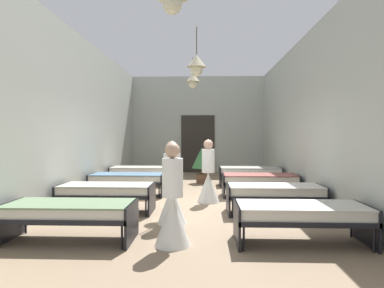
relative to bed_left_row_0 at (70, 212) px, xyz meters
name	(u,v)px	position (x,y,z in m)	size (l,w,h in m)	color
ground_plane	(192,206)	(1.71, 2.85, -0.49)	(6.11, 13.81, 0.10)	#8C755B
room_shell	(194,118)	(1.71, 4.11, 1.59)	(5.91, 13.41, 4.04)	#B2B7AD
bed_left_row_0	(70,212)	(0.00, 0.00, 0.00)	(1.90, 0.84, 0.57)	black
bed_right_row_0	(301,214)	(3.41, 0.00, 0.00)	(1.90, 0.84, 0.57)	black
bed_left_row_1	(107,191)	(0.00, 1.90, 0.00)	(1.90, 0.84, 0.57)	black
bed_right_row_1	(275,192)	(3.41, 1.90, 0.00)	(1.90, 0.84, 0.57)	black
bed_left_row_2	(128,179)	(0.00, 3.80, 0.00)	(1.90, 0.84, 0.57)	black
bed_right_row_2	(260,179)	(3.41, 3.80, 0.00)	(1.90, 0.84, 0.57)	black
bed_left_row_3	(141,171)	(0.00, 5.70, 0.00)	(1.90, 0.84, 0.57)	black
bed_right_row_3	(250,172)	(3.41, 5.70, 0.00)	(1.90, 0.84, 0.57)	black
nurse_near_aisle	(208,180)	(2.09, 3.02, 0.09)	(0.52, 0.52, 1.49)	white
nurse_mid_aisle	(172,194)	(1.42, 1.06, 0.09)	(0.52, 0.52, 1.49)	white
nurse_far_aisle	(173,209)	(1.55, -0.15, 0.09)	(0.52, 0.52, 1.49)	white
potted_plant	(202,160)	(1.90, 6.19, 0.31)	(0.64, 0.64, 1.16)	brown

